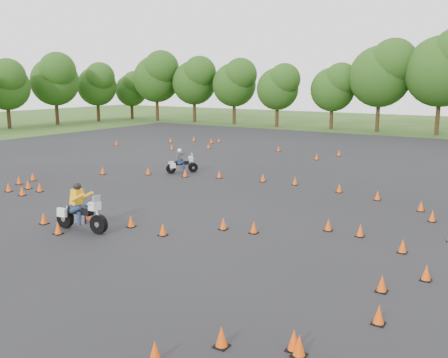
% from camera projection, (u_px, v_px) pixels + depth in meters
% --- Properties ---
extents(ground, '(140.00, 140.00, 0.00)m').
position_uv_depth(ground, '(169.00, 226.00, 19.43)').
color(ground, '#2D5119').
rests_on(ground, ground).
extents(asphalt_pad, '(62.00, 62.00, 0.00)m').
position_uv_depth(asphalt_pad, '(246.00, 196.00, 24.39)').
color(asphalt_pad, black).
rests_on(asphalt_pad, ground).
extents(treeline, '(86.64, 32.45, 11.19)m').
position_uv_depth(treeline, '(434.00, 89.00, 46.14)').
color(treeline, '#234614').
rests_on(treeline, ground).
extents(traffic_cones, '(35.98, 33.33, 0.45)m').
position_uv_depth(traffic_cones, '(239.00, 193.00, 24.05)').
color(traffic_cones, '#F44F0A').
rests_on(traffic_cones, asphalt_pad).
extents(rider_grey, '(1.71, 1.92, 1.52)m').
position_uv_depth(rider_grey, '(182.00, 161.00, 30.36)').
color(rider_grey, '#37383D').
rests_on(rider_grey, ground).
extents(rider_yellow, '(2.42, 0.94, 1.83)m').
position_uv_depth(rider_yellow, '(80.00, 207.00, 18.65)').
color(rider_yellow, '#FEB116').
rests_on(rider_yellow, ground).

